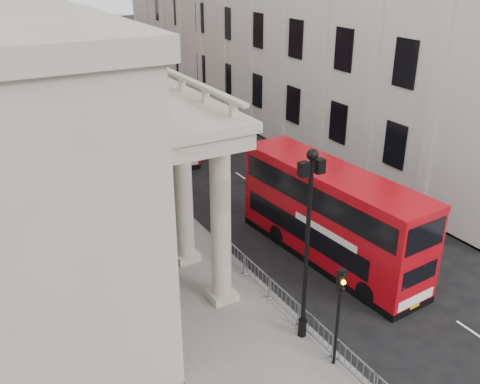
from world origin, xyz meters
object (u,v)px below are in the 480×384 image
(pedestrian_b, at_px, (108,210))
(lamp_post_south, at_px, (308,235))
(bus_near, at_px, (331,214))
(bus_far, at_px, (161,123))
(traffic_light, at_px, (340,300))
(pedestrian_c, at_px, (132,179))
(lamp_post_mid, at_px, (155,127))
(lamp_post_north, at_px, (87,79))
(pedestrian_a, at_px, (156,215))

(pedestrian_b, bearing_deg, lamp_post_south, 116.27)
(bus_near, distance_m, bus_far, 20.09)
(traffic_light, height_order, bus_near, bus_near)
(traffic_light, distance_m, bus_far, 26.95)
(lamp_post_south, xyz_separation_m, pedestrian_c, (-1.15, 18.00, -3.98))
(lamp_post_mid, relative_size, bus_far, 0.80)
(lamp_post_south, bearing_deg, pedestrian_c, 93.67)
(traffic_light, height_order, bus_far, bus_far)
(bus_near, bearing_deg, lamp_post_mid, 109.59)
(traffic_light, xyz_separation_m, pedestrian_c, (-1.25, 20.02, -2.18))
(bus_near, bearing_deg, lamp_post_north, 96.23)
(traffic_light, distance_m, pedestrian_a, 14.38)
(lamp_post_south, distance_m, lamp_post_north, 32.00)
(lamp_post_mid, height_order, pedestrian_c, lamp_post_mid)
(lamp_post_south, xyz_separation_m, bus_near, (4.98, 4.63, -2.30))
(lamp_post_south, xyz_separation_m, bus_far, (3.74, 24.68, -2.60))
(traffic_light, relative_size, pedestrian_a, 2.66)
(bus_near, height_order, pedestrian_c, bus_near)
(pedestrian_b, xyz_separation_m, pedestrian_c, (2.93, 4.19, -0.15))
(lamp_post_north, relative_size, pedestrian_a, 5.15)
(lamp_post_mid, relative_size, pedestrian_a, 5.15)
(traffic_light, distance_m, bus_near, 8.27)
(lamp_post_mid, height_order, bus_far, lamp_post_mid)
(pedestrian_c, bearing_deg, pedestrian_a, -62.51)
(bus_near, height_order, pedestrian_b, bus_near)
(pedestrian_a, bearing_deg, lamp_post_south, -115.07)
(lamp_post_south, xyz_separation_m, pedestrian_a, (-1.79, 12.07, -3.98))
(bus_far, distance_m, pedestrian_c, 8.39)
(lamp_post_north, height_order, traffic_light, lamp_post_north)
(bus_near, height_order, pedestrian_a, bus_near)
(pedestrian_b, distance_m, pedestrian_c, 5.12)
(lamp_post_south, height_order, pedestrian_c, lamp_post_south)
(bus_far, relative_size, pedestrian_b, 5.41)
(lamp_post_south, distance_m, bus_far, 25.09)
(lamp_post_north, relative_size, traffic_light, 1.93)
(pedestrian_a, distance_m, pedestrian_b, 2.88)
(bus_near, relative_size, pedestrian_a, 7.27)
(pedestrian_a, height_order, pedestrian_c, same)
(lamp_post_mid, xyz_separation_m, lamp_post_north, (0.00, 16.00, 0.00))
(lamp_post_south, distance_m, pedestrian_a, 12.84)
(lamp_post_mid, xyz_separation_m, traffic_light, (0.10, -18.02, -1.80))
(bus_near, distance_m, pedestrian_c, 14.81)
(lamp_post_south, height_order, pedestrian_b, lamp_post_south)
(lamp_post_south, distance_m, pedestrian_b, 14.90)
(bus_far, xyz_separation_m, pedestrian_c, (-4.89, -6.68, -1.38))
(traffic_light, height_order, pedestrian_c, traffic_light)
(lamp_post_south, height_order, traffic_light, lamp_post_south)
(lamp_post_mid, xyz_separation_m, pedestrian_a, (-1.79, -3.93, -3.98))
(lamp_post_north, bearing_deg, lamp_post_south, -90.00)
(lamp_post_mid, xyz_separation_m, pedestrian_c, (-1.15, 2.00, -3.98))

